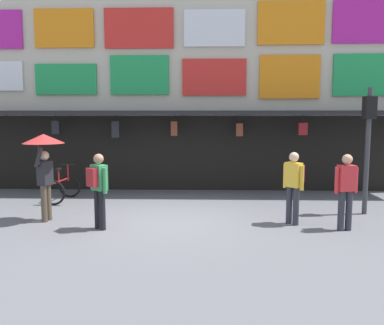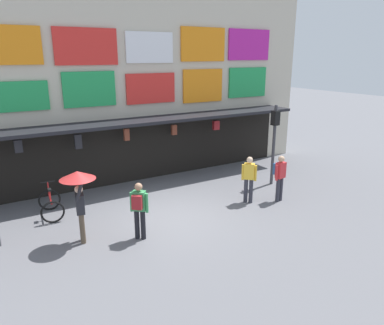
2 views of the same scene
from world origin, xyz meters
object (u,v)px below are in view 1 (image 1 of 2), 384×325
at_px(bicycle_parked, 62,188).
at_px(pedestrian_in_white, 345,186).
at_px(pedestrian_in_yellow, 98,186).
at_px(pedestrian_in_black, 294,182).
at_px(traffic_light_far, 368,130).
at_px(pedestrian_with_umbrella, 44,153).

height_order(bicycle_parked, pedestrian_in_white, pedestrian_in_white).
xyz_separation_m(pedestrian_in_yellow, pedestrian_in_black, (4.38, 0.57, 0.00)).
xyz_separation_m(traffic_light_far, pedestrian_in_yellow, (-6.42, -1.61, -1.16)).
xyz_separation_m(traffic_light_far, pedestrian_with_umbrella, (-7.87, -0.94, -0.50)).
xyz_separation_m(pedestrian_with_umbrella, pedestrian_in_black, (5.82, -0.10, -0.66)).
bearing_deg(pedestrian_in_black, pedestrian_in_yellow, -172.62).
height_order(pedestrian_with_umbrella, pedestrian_in_yellow, pedestrian_with_umbrella).
relative_size(traffic_light_far, pedestrian_in_white, 1.90).
xyz_separation_m(traffic_light_far, pedestrian_in_black, (-2.05, -1.04, -1.16)).
bearing_deg(pedestrian_with_umbrella, traffic_light_far, 6.83).
xyz_separation_m(traffic_light_far, pedestrian_in_white, (-1.03, -1.50, -1.16)).
distance_m(bicycle_parked, pedestrian_in_white, 7.80).
height_order(pedestrian_in_yellow, pedestrian_in_white, same).
bearing_deg(pedestrian_in_black, pedestrian_with_umbrella, 179.02).
distance_m(bicycle_parked, pedestrian_in_yellow, 3.50).
relative_size(traffic_light_far, bicycle_parked, 2.62).
distance_m(pedestrian_with_umbrella, pedestrian_in_black, 5.86).
bearing_deg(pedestrian_in_white, pedestrian_in_yellow, -178.80).
xyz_separation_m(bicycle_parked, pedestrian_in_white, (7.27, -2.78, 0.59)).
bearing_deg(pedestrian_in_black, traffic_light_far, 26.96).
xyz_separation_m(pedestrian_with_umbrella, pedestrian_in_yellow, (1.44, -0.67, -0.66)).
height_order(traffic_light_far, pedestrian_in_black, traffic_light_far).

